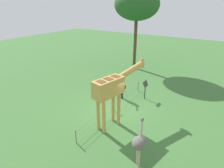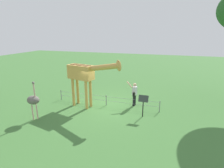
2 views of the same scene
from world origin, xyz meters
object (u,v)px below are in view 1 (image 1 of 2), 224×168
visitor (121,86)px  tree_northeast (137,5)px  ostrich (139,143)px  info_sign (145,86)px  giraffe (113,88)px

visitor → tree_northeast: tree_northeast is taller
ostrich → info_sign: bearing=20.7°
tree_northeast → ostrich: bearing=-153.2°
giraffe → visitor: (3.00, 1.17, -1.31)m
tree_northeast → visitor: bearing=-161.4°
giraffe → info_sign: (3.78, -0.29, -1.26)m
visitor → ostrich: ostrich is taller
giraffe → ostrich: (-1.98, -2.46, -1.03)m
visitor → info_sign: (0.78, -1.46, 0.05)m
giraffe → info_sign: giraffe is taller
tree_northeast → info_sign: tree_northeast is taller
ostrich → tree_northeast: tree_northeast is taller
tree_northeast → info_sign: (-5.87, -3.70, -5.12)m
giraffe → tree_northeast: tree_northeast is taller
tree_northeast → info_sign: 8.62m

